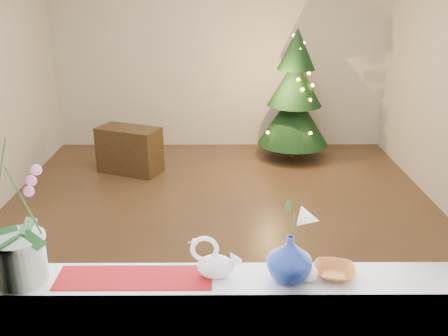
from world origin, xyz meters
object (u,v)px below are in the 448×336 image
at_px(xmas_tree, 295,95).
at_px(orchid_pot, 11,207).
at_px(paperweight, 309,273).
at_px(side_table, 130,150).
at_px(amber_dish, 334,273).
at_px(swan, 215,258).
at_px(blue_vase, 290,255).

bearing_deg(xmas_tree, orchid_pot, -112.82).
xyz_separation_m(paperweight, side_table, (-1.50, 3.82, -0.68)).
bearing_deg(orchid_pot, amber_dish, 0.92).
bearing_deg(amber_dish, side_table, 113.18).
xyz_separation_m(swan, blue_vase, (0.33, -0.02, 0.03)).
distance_m(swan, paperweight, 0.42).
distance_m(blue_vase, amber_dish, 0.23).
distance_m(swan, blue_vase, 0.33).
xyz_separation_m(swan, amber_dish, (0.54, 0.00, -0.08)).
distance_m(swan, xmas_tree, 4.42).
relative_size(orchid_pot, amber_dish, 4.47).
bearing_deg(xmas_tree, amber_dish, -95.62).
bearing_deg(side_table, blue_vase, -46.86).
xyz_separation_m(amber_dish, side_table, (-1.62, 3.78, -0.66)).
xyz_separation_m(swan, paperweight, (0.42, -0.04, -0.06)).
relative_size(swan, xmas_tree, 0.14).
bearing_deg(xmas_tree, paperweight, -97.13).
bearing_deg(swan, orchid_pot, -159.88).
xyz_separation_m(paperweight, xmas_tree, (0.54, 4.35, -0.13)).
distance_m(paperweight, xmas_tree, 4.38).
xyz_separation_m(swan, side_table, (-1.08, 3.78, -0.74)).
height_order(swan, xmas_tree, xmas_tree).
xyz_separation_m(blue_vase, amber_dish, (0.21, 0.02, -0.10)).
distance_m(orchid_pot, amber_dish, 1.44).
bearing_deg(xmas_tree, blue_vase, -98.32).
bearing_deg(amber_dish, xmas_tree, 84.38).
bearing_deg(orchid_pot, blue_vase, 0.15).
height_order(paperweight, side_table, paperweight).
bearing_deg(xmas_tree, swan, -102.57).
height_order(blue_vase, amber_dish, blue_vase).
bearing_deg(amber_dish, orchid_pot, -179.08).
height_order(amber_dish, xmas_tree, xmas_tree).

